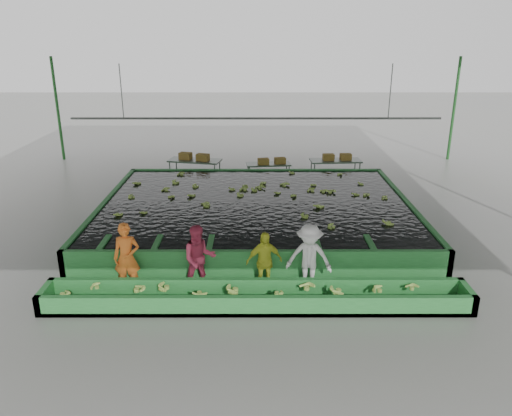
{
  "coord_description": "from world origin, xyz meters",
  "views": [
    {
      "loc": [
        -0.01,
        -13.88,
        6.11
      ],
      "look_at": [
        0.0,
        0.5,
        1.0
      ],
      "focal_mm": 35.0,
      "sensor_mm": 36.0,
      "label": 1
    }
  ],
  "objects_px": {
    "packing_table_left": "(195,171)",
    "box_stack_left": "(194,160)",
    "worker_a": "(127,258)",
    "worker_d": "(309,258)",
    "box_stack_right": "(337,160)",
    "box_stack_mid": "(272,164)",
    "worker_c": "(264,262)",
    "packing_table_right": "(335,171)",
    "packing_table_mid": "(268,173)",
    "flotation_tank": "(256,214)",
    "sorting_trough": "(256,297)",
    "worker_b": "(199,259)"
  },
  "relations": [
    {
      "from": "packing_table_right",
      "to": "box_stack_right",
      "type": "bearing_deg",
      "value": -10.85
    },
    {
      "from": "worker_c",
      "to": "packing_table_right",
      "type": "relative_size",
      "value": 0.73
    },
    {
      "from": "box_stack_right",
      "to": "flotation_tank",
      "type": "bearing_deg",
      "value": -123.59
    },
    {
      "from": "worker_c",
      "to": "packing_table_left",
      "type": "relative_size",
      "value": 0.71
    },
    {
      "from": "sorting_trough",
      "to": "worker_b",
      "type": "bearing_deg",
      "value": 150.13
    },
    {
      "from": "worker_a",
      "to": "worker_c",
      "type": "height_order",
      "value": "worker_a"
    },
    {
      "from": "flotation_tank",
      "to": "worker_a",
      "type": "distance_m",
      "value": 5.36
    },
    {
      "from": "worker_d",
      "to": "flotation_tank",
      "type": "bearing_deg",
      "value": 118.19
    },
    {
      "from": "box_stack_left",
      "to": "box_stack_mid",
      "type": "bearing_deg",
      "value": -2.0
    },
    {
      "from": "packing_table_right",
      "to": "worker_a",
      "type": "bearing_deg",
      "value": -124.62
    },
    {
      "from": "worker_d",
      "to": "box_stack_right",
      "type": "bearing_deg",
      "value": 88.7
    },
    {
      "from": "packing_table_mid",
      "to": "sorting_trough",
      "type": "bearing_deg",
      "value": -92.98
    },
    {
      "from": "sorting_trough",
      "to": "box_stack_mid",
      "type": "relative_size",
      "value": 8.61
    },
    {
      "from": "box_stack_right",
      "to": "packing_table_mid",
      "type": "bearing_deg",
      "value": -177.98
    },
    {
      "from": "flotation_tank",
      "to": "worker_c",
      "type": "xyz_separation_m",
      "value": [
        0.2,
        -4.3,
        0.33
      ]
    },
    {
      "from": "box_stack_left",
      "to": "box_stack_mid",
      "type": "height_order",
      "value": "box_stack_left"
    },
    {
      "from": "flotation_tank",
      "to": "sorting_trough",
      "type": "relative_size",
      "value": 1.0
    },
    {
      "from": "box_stack_mid",
      "to": "worker_b",
      "type": "bearing_deg",
      "value": -102.5
    },
    {
      "from": "sorting_trough",
      "to": "worker_a",
      "type": "distance_m",
      "value": 3.33
    },
    {
      "from": "sorting_trough",
      "to": "worker_a",
      "type": "relative_size",
      "value": 5.66
    },
    {
      "from": "box_stack_mid",
      "to": "worker_c",
      "type": "bearing_deg",
      "value": -92.89
    },
    {
      "from": "worker_b",
      "to": "box_stack_left",
      "type": "xyz_separation_m",
      "value": [
        -1.21,
        9.4,
        0.14
      ]
    },
    {
      "from": "flotation_tank",
      "to": "box_stack_left",
      "type": "bearing_deg",
      "value": 117.05
    },
    {
      "from": "box_stack_mid",
      "to": "worker_a",
      "type": "bearing_deg",
      "value": -112.42
    },
    {
      "from": "sorting_trough",
      "to": "box_stack_left",
      "type": "distance_m",
      "value": 10.55
    },
    {
      "from": "worker_c",
      "to": "worker_d",
      "type": "relative_size",
      "value": 0.89
    },
    {
      "from": "worker_a",
      "to": "packing_table_left",
      "type": "height_order",
      "value": "worker_a"
    },
    {
      "from": "packing_table_left",
      "to": "packing_table_mid",
      "type": "distance_m",
      "value": 3.12
    },
    {
      "from": "packing_table_left",
      "to": "packing_table_right",
      "type": "xyz_separation_m",
      "value": [
        5.97,
        0.05,
        -0.01
      ]
    },
    {
      "from": "flotation_tank",
      "to": "sorting_trough",
      "type": "height_order",
      "value": "flotation_tank"
    },
    {
      "from": "packing_table_left",
      "to": "box_stack_left",
      "type": "distance_m",
      "value": 0.5
    },
    {
      "from": "worker_a",
      "to": "worker_d",
      "type": "distance_m",
      "value": 4.46
    },
    {
      "from": "packing_table_right",
      "to": "flotation_tank",
      "type": "bearing_deg",
      "value": -123.11
    },
    {
      "from": "flotation_tank",
      "to": "box_stack_right",
      "type": "distance_m",
      "value": 6.23
    },
    {
      "from": "flotation_tank",
      "to": "worker_a",
      "type": "xyz_separation_m",
      "value": [
        -3.17,
        -4.3,
        0.43
      ]
    },
    {
      "from": "flotation_tank",
      "to": "packing_table_left",
      "type": "height_order",
      "value": "packing_table_left"
    },
    {
      "from": "sorting_trough",
      "to": "box_stack_mid",
      "type": "height_order",
      "value": "box_stack_mid"
    },
    {
      "from": "worker_a",
      "to": "box_stack_right",
      "type": "distance_m",
      "value": 11.54
    },
    {
      "from": "sorting_trough",
      "to": "box_stack_left",
      "type": "height_order",
      "value": "box_stack_left"
    },
    {
      "from": "box_stack_right",
      "to": "box_stack_mid",
      "type": "bearing_deg",
      "value": -176.21
    },
    {
      "from": "worker_d",
      "to": "box_stack_right",
      "type": "xyz_separation_m",
      "value": [
        2.14,
        9.47,
        0.1
      ]
    },
    {
      "from": "flotation_tank",
      "to": "packing_table_left",
      "type": "bearing_deg",
      "value": 116.79
    },
    {
      "from": "worker_c",
      "to": "box_stack_left",
      "type": "relative_size",
      "value": 1.2
    },
    {
      "from": "box_stack_left",
      "to": "worker_a",
      "type": "bearing_deg",
      "value": -93.42
    },
    {
      "from": "worker_b",
      "to": "packing_table_right",
      "type": "distance_m",
      "value": 10.62
    },
    {
      "from": "worker_c",
      "to": "packing_table_mid",
      "type": "relative_size",
      "value": 0.84
    },
    {
      "from": "box_stack_right",
      "to": "packing_table_right",
      "type": "bearing_deg",
      "value": 169.15
    },
    {
      "from": "worker_c",
      "to": "packing_table_left",
      "type": "bearing_deg",
      "value": 91.44
    },
    {
      "from": "packing_table_mid",
      "to": "box_stack_left",
      "type": "height_order",
      "value": "box_stack_left"
    },
    {
      "from": "flotation_tank",
      "to": "box_stack_left",
      "type": "height_order",
      "value": "box_stack_left"
    }
  ]
}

